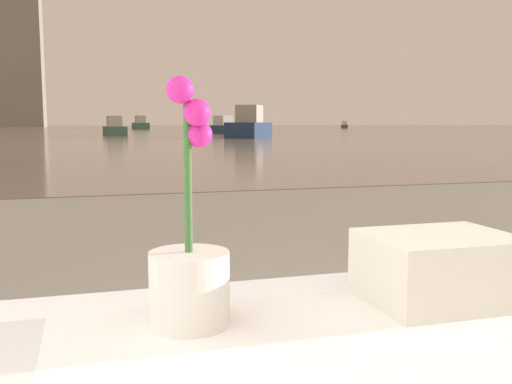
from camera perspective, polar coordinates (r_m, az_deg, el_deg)
name	(u,v)px	position (r m, az deg, el deg)	size (l,w,h in m)	color
potted_orchid	(190,271)	(0.89, -6.60, -7.82)	(0.13, 0.13, 0.38)	silver
towel_stack	(441,268)	(1.06, 18.01, -7.28)	(0.25, 0.21, 0.12)	silver
harbor_water	(94,131)	(62.01, -15.93, 5.91)	(180.00, 110.00, 0.01)	gray
harbor_boat_0	(140,124)	(75.33, -11.48, 6.65)	(1.89, 4.74, 1.74)	#335647
harbor_boat_1	(250,126)	(33.06, -0.65, 6.60)	(3.88, 5.14, 1.85)	navy
harbor_boat_2	(344,126)	(88.10, 8.84, 6.58)	(2.09, 3.05, 1.09)	#4C4C51
harbor_boat_3	(115,129)	(38.49, -13.96, 6.16)	(1.43, 3.53, 1.29)	#335647
harbor_boat_4	(223,127)	(43.72, -3.32, 6.46)	(2.52, 3.88, 1.38)	navy
skyline_tower_2	(16,62)	(119.16, -22.84, 11.93)	(9.39, 9.65, 24.54)	gray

